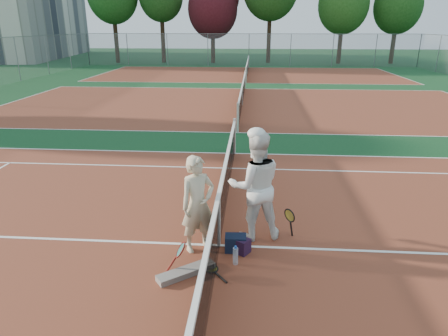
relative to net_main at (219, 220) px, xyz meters
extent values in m
plane|color=#0F391B|center=(0.00, 0.00, -0.51)|extent=(130.00, 130.00, 0.00)
cube|color=brown|center=(0.00, 0.00, -0.51)|extent=(23.77, 10.97, 0.01)
cube|color=brown|center=(0.00, 13.50, -0.51)|extent=(23.77, 10.97, 0.01)
cube|color=brown|center=(0.00, 27.00, -0.51)|extent=(23.77, 10.97, 0.01)
imported|color=beige|center=(-0.35, -0.12, 0.35)|extent=(0.75, 0.70, 1.71)
imported|color=white|center=(0.62, 0.41, 0.50)|extent=(1.12, 0.95, 2.02)
cube|color=black|center=(0.30, -0.14, -0.37)|extent=(0.38, 0.26, 0.29)
cube|color=black|center=(0.38, -0.18, -0.38)|extent=(0.39, 0.36, 0.26)
cube|color=slate|center=(-0.44, -0.92, -0.46)|extent=(0.90, 0.75, 0.10)
cylinder|color=#C9E3FF|center=(0.32, -0.57, -0.36)|extent=(0.09, 0.09, 0.30)
cylinder|color=#382314|center=(-14.02, 36.86, 2.20)|extent=(0.44, 0.44, 5.43)
cylinder|color=#382314|center=(-9.12, 37.33, 2.14)|extent=(0.44, 0.44, 5.31)
cylinder|color=#382314|center=(-3.84, 37.41, 1.61)|extent=(0.44, 0.44, 4.25)
ellipsoid|color=#3F0D14|center=(-3.84, 37.41, 4.80)|extent=(5.09, 5.09, 5.85)
cylinder|color=#382314|center=(2.00, 37.76, 2.43)|extent=(0.44, 0.44, 5.88)
cylinder|color=#382314|center=(9.30, 37.50, 1.78)|extent=(0.44, 0.44, 4.57)
ellipsoid|color=#1E4F16|center=(9.30, 37.50, 5.20)|extent=(5.02, 5.02, 5.77)
cylinder|color=#382314|center=(14.73, 37.77, 1.71)|extent=(0.44, 0.44, 4.44)
ellipsoid|color=#194714|center=(14.73, 37.77, 5.04)|extent=(4.71, 4.71, 5.42)
camera|label=1|loc=(0.55, -6.25, 3.21)|focal=32.00mm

